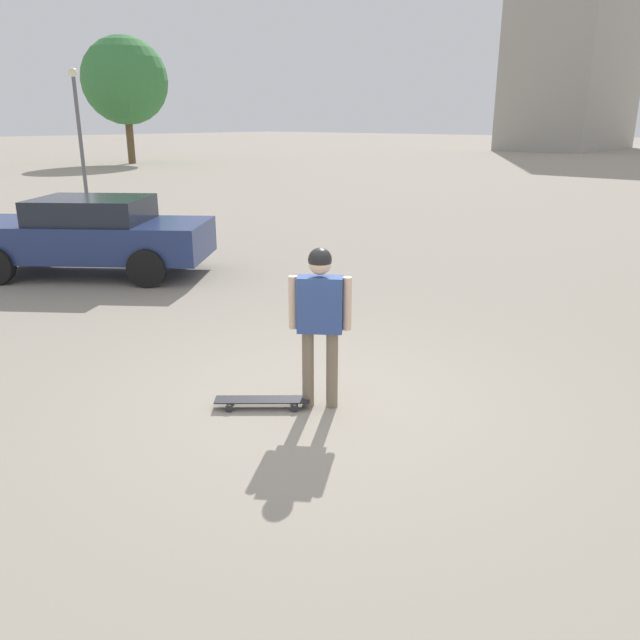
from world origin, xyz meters
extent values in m
plane|color=gray|center=(0.00, 0.00, 0.00)|extent=(220.00, 220.00, 0.00)
cylinder|color=#7A6B56|center=(-0.10, -0.07, 0.40)|extent=(0.12, 0.12, 0.80)
cylinder|color=#7A6B56|center=(0.10, 0.07, 0.40)|extent=(0.12, 0.12, 0.80)
cube|color=#334C8C|center=(0.00, 0.00, 1.07)|extent=(0.47, 0.42, 0.55)
cylinder|color=beige|center=(-0.21, -0.15, 1.09)|extent=(0.09, 0.09, 0.52)
cylinder|color=beige|center=(0.21, 0.15, 1.09)|extent=(0.09, 0.09, 0.52)
sphere|color=beige|center=(0.00, 0.00, 1.47)|extent=(0.22, 0.22, 0.22)
sphere|color=black|center=(0.00, 0.00, 1.51)|extent=(0.23, 0.23, 0.23)
cube|color=#232328|center=(-0.42, -0.40, 0.08)|extent=(0.84, 0.76, 0.01)
cylinder|color=#262628|center=(-0.59, -0.70, 0.04)|extent=(0.08, 0.07, 0.08)
cylinder|color=#262628|center=(-0.73, -0.54, 0.04)|extent=(0.08, 0.07, 0.08)
cylinder|color=#262628|center=(-0.10, -0.27, 0.04)|extent=(0.08, 0.07, 0.08)
cylinder|color=#262628|center=(-0.24, -0.11, 0.04)|extent=(0.08, 0.07, 0.08)
cube|color=navy|center=(-6.94, 1.56, 0.66)|extent=(4.54, 4.00, 0.65)
cube|color=#1E232D|center=(-6.85, 1.62, 1.20)|extent=(2.51, 2.43, 0.43)
cylinder|color=black|center=(-8.54, 1.45, 0.33)|extent=(0.65, 0.56, 0.67)
cylinder|color=black|center=(-5.33, 1.66, 0.33)|extent=(0.65, 0.56, 0.67)
cylinder|color=black|center=(-6.37, 3.06, 0.33)|extent=(0.65, 0.56, 0.67)
cube|color=#9E998E|center=(-19.04, 59.79, 11.46)|extent=(8.25, 15.62, 22.92)
cylinder|color=brown|center=(-33.29, 19.94, 1.63)|extent=(0.47, 0.47, 3.25)
sphere|color=#387A3D|center=(-33.29, 19.94, 5.15)|extent=(5.42, 5.42, 5.42)
cylinder|color=#59595E|center=(-15.48, 6.41, 2.02)|extent=(0.12, 0.12, 4.04)
sphere|color=beige|center=(-15.48, 6.41, 4.16)|extent=(0.28, 0.28, 0.28)
camera|label=1|loc=(3.73, -4.39, 2.77)|focal=35.00mm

